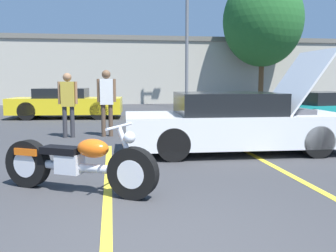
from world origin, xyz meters
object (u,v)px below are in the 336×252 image
show_car_hood_open (236,123)px  parked_car_right_row (326,109)px  spectator_by_show_car (68,99)px  parked_car_left_row (66,104)px  motorcycle (77,164)px  spectator_midground (107,97)px  tree_background (263,21)px  light_pole (188,27)px

show_car_hood_open → parked_car_right_row: show_car_hood_open is taller
spectator_by_show_car → parked_car_left_row: bearing=97.3°
motorcycle → spectator_by_show_car: spectator_by_show_car is taller
spectator_midground → tree_background: bearing=52.0°
show_car_hood_open → motorcycle: bearing=-139.4°
show_car_hood_open → parked_car_left_row: (-4.54, 8.06, -0.03)m
tree_background → show_car_hood_open: bearing=-114.3°
parked_car_left_row → spectator_midground: (1.73, -5.35, 0.51)m
tree_background → light_pole: bearing=-159.2°
spectator_by_show_car → show_car_hood_open: bearing=-34.6°
parked_car_left_row → parked_car_right_row: (9.34, -3.70, -0.04)m
show_car_hood_open → parked_car_right_row: (4.80, 4.36, -0.08)m
tree_background → show_car_hood_open: size_ratio=1.68×
spectator_by_show_car → spectator_midground: (1.04, 0.05, 0.06)m
light_pole → show_car_hood_open: bearing=-97.1°
tree_background → spectator_by_show_car: (-10.61, -12.32, -4.18)m
parked_car_right_row → spectator_midground: size_ratio=2.42×
tree_background → parked_car_left_row: tree_background is taller
light_pole → parked_car_left_row: light_pole is taller
spectator_midground → spectator_by_show_car: bearing=-177.1°
tree_background → parked_car_left_row: 14.03m
tree_background → show_car_hood_open: (-6.76, -14.98, -4.60)m
motorcycle → light_pole: bearing=101.3°
motorcycle → parked_car_left_row: (-1.37, 10.60, 0.19)m
motorcycle → show_car_hood_open: show_car_hood_open is taller
tree_background → motorcycle: (-9.93, -17.51, -4.82)m
tree_background → show_car_hood_open: 17.06m
parked_car_right_row → spectator_by_show_car: 8.83m
show_car_hood_open → spectator_midground: 3.93m
tree_background → spectator_by_show_car: bearing=-130.7°
motorcycle → show_car_hood_open: bearing=67.1°
tree_background → spectator_by_show_car: 16.78m
light_pole → parked_car_left_row: bearing=-141.1°
light_pole → spectator_by_show_car: 12.21m
tree_background → parked_car_right_row: size_ratio=1.82×
motorcycle → parked_car_right_row: 10.54m
show_car_hood_open → parked_car_right_row: bearing=44.2°
tree_background → parked_car_right_row: tree_background is taller
motorcycle → spectator_midground: spectator_midground is taller
spectator_by_show_car → parked_car_right_row: bearing=11.1°
spectator_by_show_car → spectator_midground: bearing=2.9°
parked_car_left_row → spectator_midground: spectator_midground is taller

